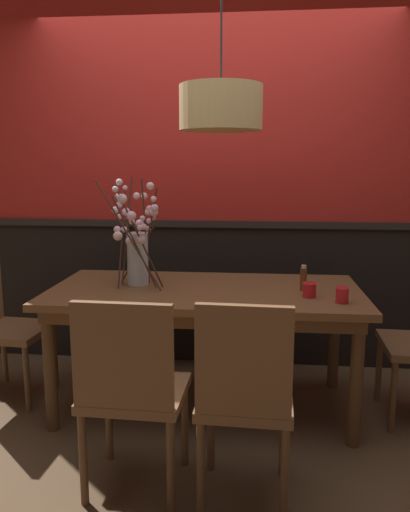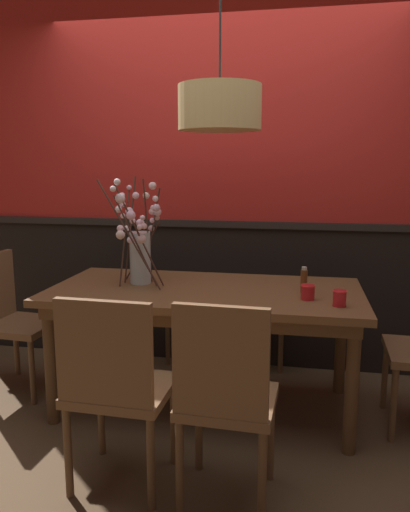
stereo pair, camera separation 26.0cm
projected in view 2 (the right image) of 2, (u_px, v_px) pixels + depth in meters
The scene contains 13 objects.
ground_plane at pixel (205, 406), 3.10m from camera, with size 24.00×24.00×0.00m, color brown.
back_wall at pixel (225, 181), 3.61m from camera, with size 4.28×0.14×2.75m.
dining_table at pixel (205, 302), 2.98m from camera, with size 1.84×0.90×0.76m.
chair_far_side_right at pixel (260, 291), 3.78m from camera, with size 0.47×0.43×0.96m.
chair_near_side_right at pixel (225, 394), 2.09m from camera, with size 0.43×0.41×0.94m.
chair_far_side_left at pixel (195, 290), 3.88m from camera, with size 0.45×0.47×0.93m.
chair_head_west_end at pixel (11, 315), 3.27m from camera, with size 0.46×0.45×0.91m.
chair_near_side_left at pixel (115, 382), 2.21m from camera, with size 0.46×0.42×0.93m.
vase_with_blossoms at pixel (139, 247), 3.04m from camera, with size 0.37×0.53×0.66m.
candle_holder_nearer_center at pixel (308, 292), 2.71m from camera, with size 0.08×0.08×0.08m.
candle_holder_nearer_edge at pixel (340, 298), 2.58m from camera, with size 0.07×0.07×0.09m.
condiment_bottle at pixel (304, 281), 2.84m from camera, with size 0.04×0.04×0.15m.
pendant_lamp at pixel (220, 108), 2.71m from camera, with size 0.46×0.46×1.08m.
Camera 2 is at (0.54, -2.83, 1.48)m, focal length 34.82 mm.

